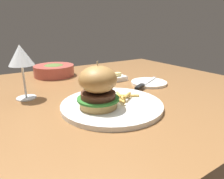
{
  "coord_description": "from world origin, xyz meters",
  "views": [
    {
      "loc": [
        -0.25,
        -0.63,
        0.98
      ],
      "look_at": [
        0.07,
        -0.13,
        0.78
      ],
      "focal_mm": 32.0,
      "sensor_mm": 36.0,
      "label": 1
    }
  ],
  "objects_px": {
    "soup_bowl": "(54,70)",
    "butter_dish": "(118,78)",
    "table_knife": "(145,84)",
    "wine_glass": "(21,57)",
    "main_plate": "(112,105)",
    "bread_plate": "(149,83)",
    "burger_sandwich": "(99,87)"
  },
  "relations": [
    {
      "from": "wine_glass",
      "to": "table_knife",
      "type": "bearing_deg",
      "value": -15.4
    },
    {
      "from": "butter_dish",
      "to": "bread_plate",
      "type": "bearing_deg",
      "value": -55.6
    },
    {
      "from": "butter_dish",
      "to": "soup_bowl",
      "type": "distance_m",
      "value": 0.32
    },
    {
      "from": "bread_plate",
      "to": "table_knife",
      "type": "bearing_deg",
      "value": -153.11
    },
    {
      "from": "wine_glass",
      "to": "bread_plate",
      "type": "distance_m",
      "value": 0.5
    },
    {
      "from": "wine_glass",
      "to": "soup_bowl",
      "type": "distance_m",
      "value": 0.34
    },
    {
      "from": "burger_sandwich",
      "to": "bread_plate",
      "type": "distance_m",
      "value": 0.35
    },
    {
      "from": "table_knife",
      "to": "main_plate",
      "type": "bearing_deg",
      "value": -155.29
    },
    {
      "from": "burger_sandwich",
      "to": "butter_dish",
      "type": "bearing_deg",
      "value": 46.78
    },
    {
      "from": "burger_sandwich",
      "to": "bread_plate",
      "type": "bearing_deg",
      "value": 22.68
    },
    {
      "from": "main_plate",
      "to": "butter_dish",
      "type": "xyz_separation_m",
      "value": [
        0.19,
        0.24,
        0.0
      ]
    },
    {
      "from": "main_plate",
      "to": "soup_bowl",
      "type": "relative_size",
      "value": 1.61
    },
    {
      "from": "table_knife",
      "to": "butter_dish",
      "type": "xyz_separation_m",
      "value": [
        -0.04,
        0.14,
        -0.0
      ]
    },
    {
      "from": "burger_sandwich",
      "to": "wine_glass",
      "type": "distance_m",
      "value": 0.28
    },
    {
      "from": "table_knife",
      "to": "soup_bowl",
      "type": "xyz_separation_m",
      "value": [
        -0.25,
        0.38,
        0.01
      ]
    },
    {
      "from": "table_knife",
      "to": "soup_bowl",
      "type": "height_order",
      "value": "soup_bowl"
    },
    {
      "from": "bread_plate",
      "to": "butter_dish",
      "type": "height_order",
      "value": "butter_dish"
    },
    {
      "from": "table_knife",
      "to": "wine_glass",
      "type": "bearing_deg",
      "value": 164.6
    },
    {
      "from": "main_plate",
      "to": "bread_plate",
      "type": "bearing_deg",
      "value": 25.07
    },
    {
      "from": "wine_glass",
      "to": "butter_dish",
      "type": "relative_size",
      "value": 2.44
    },
    {
      "from": "main_plate",
      "to": "wine_glass",
      "type": "bearing_deg",
      "value": 132.66
    },
    {
      "from": "wine_glass",
      "to": "butter_dish",
      "type": "distance_m",
      "value": 0.41
    },
    {
      "from": "main_plate",
      "to": "butter_dish",
      "type": "relative_size",
      "value": 4.16
    },
    {
      "from": "main_plate",
      "to": "soup_bowl",
      "type": "height_order",
      "value": "soup_bowl"
    },
    {
      "from": "soup_bowl",
      "to": "butter_dish",
      "type": "bearing_deg",
      "value": -48.83
    },
    {
      "from": "main_plate",
      "to": "bread_plate",
      "type": "height_order",
      "value": "main_plate"
    },
    {
      "from": "burger_sandwich",
      "to": "soup_bowl",
      "type": "bearing_deg",
      "value": 87.3
    },
    {
      "from": "soup_bowl",
      "to": "wine_glass",
      "type": "bearing_deg",
      "value": -124.37
    },
    {
      "from": "bread_plate",
      "to": "butter_dish",
      "type": "distance_m",
      "value": 0.14
    },
    {
      "from": "wine_glass",
      "to": "bread_plate",
      "type": "xyz_separation_m",
      "value": [
        0.47,
        -0.09,
        -0.13
      ]
    },
    {
      "from": "table_knife",
      "to": "bread_plate",
      "type": "bearing_deg",
      "value": 26.89
    },
    {
      "from": "bread_plate",
      "to": "table_knife",
      "type": "xyz_separation_m",
      "value": [
        -0.04,
        -0.02,
        0.01
      ]
    }
  ]
}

